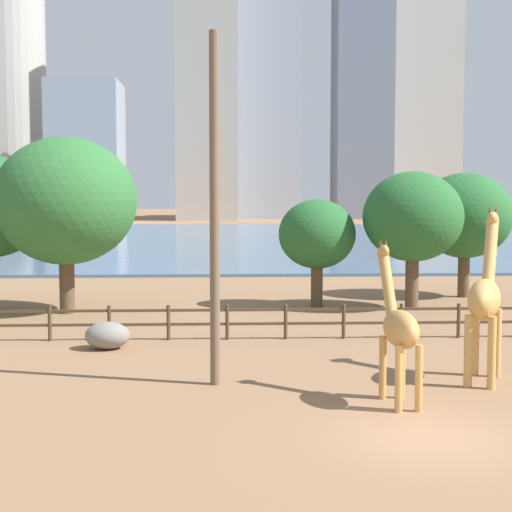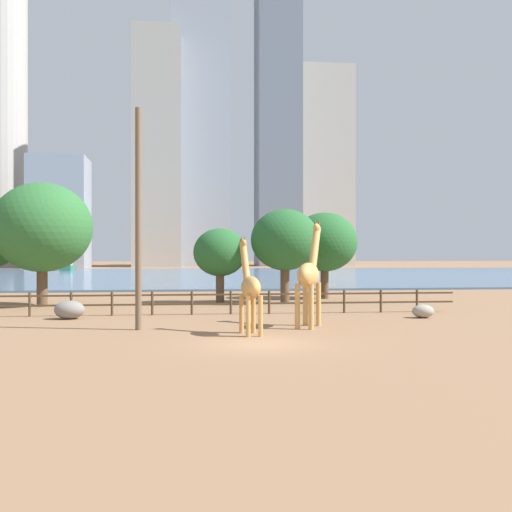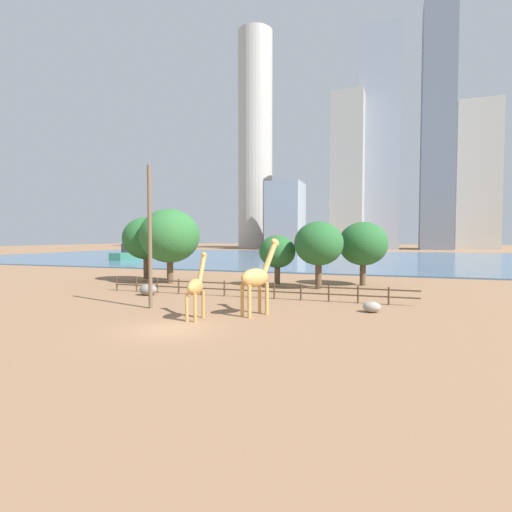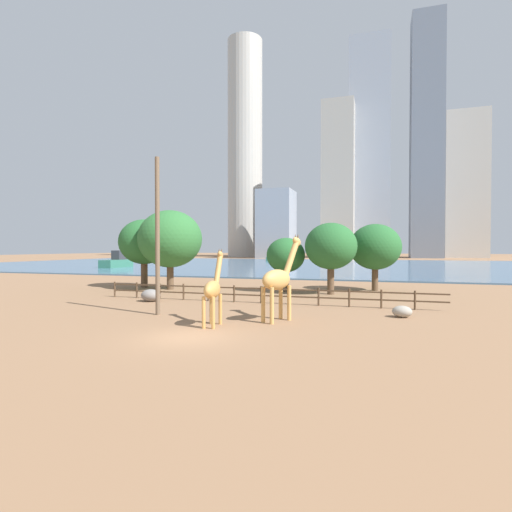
% 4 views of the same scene
% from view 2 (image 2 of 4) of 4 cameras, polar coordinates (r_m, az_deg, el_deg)
% --- Properties ---
extents(ground_plane, '(400.00, 400.00, 0.00)m').
position_cam_2_polar(ground_plane, '(103.80, -5.60, -1.70)').
color(ground_plane, '#8C6647').
extents(harbor_water, '(180.00, 86.00, 0.20)m').
position_cam_2_polar(harbor_water, '(100.80, -5.55, -1.69)').
color(harbor_water, '#476B8C').
rests_on(harbor_water, ground).
extents(giraffe_tall, '(0.93, 2.87, 4.16)m').
position_cam_2_polar(giraffe_tall, '(26.82, -0.54, -2.80)').
color(giraffe_tall, '#C18C47').
rests_on(giraffe_tall, ground).
extents(giraffe_companion, '(2.04, 3.43, 5.03)m').
position_cam_2_polar(giraffe_companion, '(29.66, 4.75, -1.70)').
color(giraffe_companion, tan).
rests_on(giraffe_companion, ground).
extents(utility_pole, '(0.28, 0.28, 9.86)m').
position_cam_2_polar(utility_pole, '(28.91, -10.42, 3.27)').
color(utility_pole, brown).
rests_on(utility_pole, ground).
extents(boulder_near_fence, '(1.55, 1.27, 0.96)m').
position_cam_2_polar(boulder_near_fence, '(34.62, -16.25, -4.62)').
color(boulder_near_fence, gray).
rests_on(boulder_near_fence, ground).
extents(boulder_by_pole, '(1.16, 0.94, 0.71)m').
position_cam_2_polar(boulder_by_pole, '(34.99, 14.63, -4.77)').
color(boulder_by_pole, gray).
rests_on(boulder_by_pole, ground).
extents(enclosure_fence, '(26.12, 0.14, 1.30)m').
position_cam_2_polar(enclosure_fence, '(35.89, -3.01, -3.99)').
color(enclosure_fence, '#4C3826').
rests_on(enclosure_fence, ground).
extents(tree_left_large, '(4.66, 4.66, 6.44)m').
position_cam_2_polar(tree_left_large, '(43.75, 2.59, 1.41)').
color(tree_left_large, brown).
rests_on(tree_left_large, ground).
extents(tree_right_tall, '(3.67, 3.67, 5.14)m').
position_cam_2_polar(tree_right_tall, '(44.13, -3.22, 0.29)').
color(tree_right_tall, brown).
rests_on(tree_right_tall, ground).
extents(tree_left_small, '(6.38, 6.38, 7.96)m').
position_cam_2_polar(tree_left_small, '(43.39, -18.48, 2.41)').
color(tree_left_small, brown).
rests_on(tree_left_small, ground).
extents(tree_right_small, '(4.95, 4.95, 6.51)m').
position_cam_2_polar(tree_right_small, '(48.68, 6.11, 1.22)').
color(tree_right_small, brown).
rests_on(tree_right_small, ground).
extents(boat_sailboat, '(2.12, 5.69, 2.49)m').
position_cam_2_polar(boat_sailboat, '(128.19, -16.40, -0.88)').
color(boat_sailboat, '#337259').
rests_on(boat_sailboat, harbor_water).
extents(skyline_block_central, '(12.74, 14.04, 63.23)m').
position_cam_2_polar(skyline_block_central, '(175.96, -8.80, 9.40)').
color(skyline_block_central, '#ADA89E').
rests_on(skyline_block_central, ground).
extents(skyline_tower_glass, '(13.60, 14.93, 27.05)m').
position_cam_2_polar(skyline_tower_glass, '(165.13, -17.05, 3.68)').
color(skyline_tower_glass, '#939EAD').
rests_on(skyline_tower_glass, ground).
extents(skyline_block_left, '(12.32, 12.14, 97.58)m').
position_cam_2_polar(skyline_block_left, '(189.95, 1.96, 14.00)').
color(skyline_block_left, slate).
rests_on(skyline_block_left, ground).
extents(skyline_block_right, '(16.61, 8.78, 60.79)m').
position_cam_2_polar(skyline_block_right, '(198.88, 6.18, 7.97)').
color(skyline_block_right, '#B7B2A8').
rests_on(skyline_block_right, ground).
extents(skyline_tower_short, '(16.65, 14.02, 91.82)m').
position_cam_2_polar(skyline_tower_short, '(188.78, -4.98, 13.18)').
color(skyline_tower_short, '#939EAD').
rests_on(skyline_tower_short, ground).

